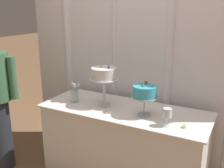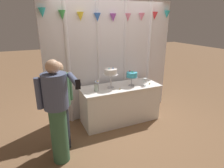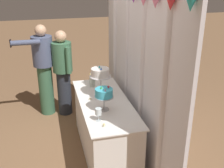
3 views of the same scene
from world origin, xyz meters
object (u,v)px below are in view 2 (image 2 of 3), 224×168
(guest_man_dark_suit, at_px, (60,104))
(guest_man_pink_jacket, at_px, (57,110))
(cake_display_nearright, at_px, (132,75))
(flower_vase, at_px, (97,86))
(tealight_far_left, at_px, (120,89))
(tealight_near_left, at_px, (150,84))
(cake_table, at_px, (120,104))
(wine_glass, at_px, (145,80))
(cake_display_nearleft, at_px, (111,73))

(guest_man_dark_suit, bearing_deg, guest_man_pink_jacket, -106.34)
(cake_display_nearright, bearing_deg, flower_vase, -179.45)
(tealight_far_left, relative_size, tealight_near_left, 0.97)
(guest_man_pink_jacket, bearing_deg, cake_display_nearright, 23.26)
(flower_vase, bearing_deg, tealight_far_left, -14.33)
(cake_table, xyz_separation_m, tealight_near_left, (0.63, -0.15, 0.41))
(cake_table, xyz_separation_m, wine_glass, (0.49, -0.18, 0.52))
(cake_table, bearing_deg, tealight_far_left, -119.49)
(tealight_near_left, bearing_deg, tealight_far_left, -177.50)
(cake_table, height_order, cake_display_nearleft, cake_display_nearleft)
(guest_man_pink_jacket, bearing_deg, wine_glass, 17.05)
(cake_table, bearing_deg, flower_vase, -173.55)
(cake_display_nearleft, relative_size, tealight_far_left, 12.00)
(guest_man_pink_jacket, bearing_deg, tealight_near_left, 16.80)
(guest_man_dark_suit, bearing_deg, flower_vase, 26.44)
(wine_glass, xyz_separation_m, flower_vase, (-1.04, 0.12, -0.02))
(cake_table, xyz_separation_m, flower_vase, (-0.55, -0.06, 0.49))
(guest_man_dark_suit, bearing_deg, cake_table, 18.59)
(cake_table, height_order, guest_man_dark_suit, guest_man_dark_suit)
(wine_glass, height_order, guest_man_pink_jacket, guest_man_pink_jacket)
(cake_display_nearleft, bearing_deg, wine_glass, -13.95)
(tealight_near_left, bearing_deg, flower_vase, 175.98)
(guest_man_dark_suit, bearing_deg, tealight_far_left, 12.31)
(cake_display_nearleft, relative_size, wine_glass, 2.71)
(cake_display_nearleft, relative_size, tealight_near_left, 11.65)
(wine_glass, height_order, tealight_near_left, wine_glass)
(cake_table, distance_m, guest_man_dark_suit, 1.45)
(cake_display_nearleft, relative_size, flower_vase, 1.98)
(wine_glass, distance_m, tealight_far_left, 0.60)
(cake_table, xyz_separation_m, cake_display_nearright, (0.23, -0.05, 0.62))
(tealight_near_left, bearing_deg, guest_man_pink_jacket, -163.20)
(cake_display_nearright, bearing_deg, tealight_near_left, -12.88)
(tealight_far_left, bearing_deg, guest_man_dark_suit, -167.69)
(flower_vase, xyz_separation_m, tealight_far_left, (0.45, -0.11, -0.08))
(cake_display_nearleft, height_order, flower_vase, cake_display_nearleft)
(cake_table, height_order, tealight_far_left, tealight_far_left)
(cake_display_nearleft, xyz_separation_m, guest_man_dark_suit, (-1.09, -0.44, -0.29))
(flower_vase, bearing_deg, cake_display_nearright, 0.55)
(tealight_far_left, height_order, guest_man_pink_jacket, guest_man_pink_jacket)
(guest_man_pink_jacket, bearing_deg, tealight_far_left, 24.05)
(cake_display_nearleft, bearing_deg, tealight_near_left, -9.48)
(tealight_far_left, bearing_deg, tealight_near_left, 2.50)
(tealight_near_left, bearing_deg, cake_display_nearright, 167.12)
(tealight_far_left, bearing_deg, cake_display_nearright, 20.09)
(wine_glass, distance_m, guest_man_pink_jacket, 1.98)
(cake_display_nearright, distance_m, tealight_far_left, 0.42)
(cake_display_nearright, bearing_deg, guest_man_pink_jacket, -156.74)
(cake_table, distance_m, guest_man_pink_jacket, 1.67)
(flower_vase, distance_m, tealight_near_left, 1.19)
(wine_glass, xyz_separation_m, guest_man_pink_jacket, (-1.90, -0.58, -0.03))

